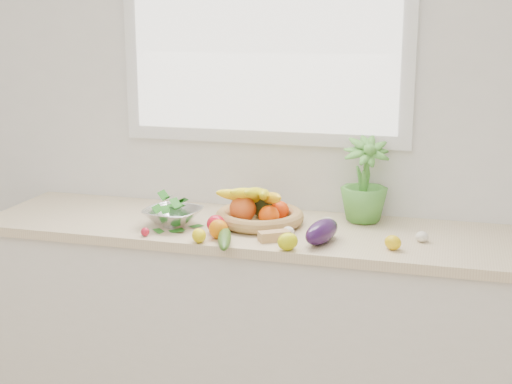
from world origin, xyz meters
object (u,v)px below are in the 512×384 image
(eggplant, at_px, (322,232))
(fruit_basket, at_px, (259,212))
(apple, at_px, (216,224))
(cucumber, at_px, (225,238))
(potted_herb, at_px, (365,179))
(colander_with_spinach, at_px, (173,212))

(eggplant, distance_m, fruit_basket, 0.35)
(apple, relative_size, cucumber, 0.27)
(potted_herb, height_order, fruit_basket, potted_herb)
(eggplant, bearing_deg, fruit_basket, 148.58)
(apple, distance_m, potted_herb, 0.66)
(apple, bearing_deg, fruit_basket, 52.11)
(apple, distance_m, colander_with_spinach, 0.21)
(cucumber, bearing_deg, eggplant, 18.96)
(fruit_basket, bearing_deg, colander_with_spinach, -159.88)
(potted_herb, height_order, colander_with_spinach, potted_herb)
(cucumber, distance_m, fruit_basket, 0.31)
(cucumber, bearing_deg, apple, 120.71)
(apple, height_order, fruit_basket, fruit_basket)
(eggplant, distance_m, cucumber, 0.38)
(eggplant, height_order, cucumber, eggplant)
(apple, xyz_separation_m, eggplant, (0.44, -0.01, 0.01))
(eggplant, bearing_deg, apple, 178.08)
(colander_with_spinach, bearing_deg, fruit_basket, 20.12)
(potted_herb, relative_size, colander_with_spinach, 1.35)
(apple, xyz_separation_m, colander_with_spinach, (-0.20, 0.05, 0.02))
(fruit_basket, bearing_deg, eggplant, -31.42)
(cucumber, xyz_separation_m, colander_with_spinach, (-0.28, 0.18, 0.04))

